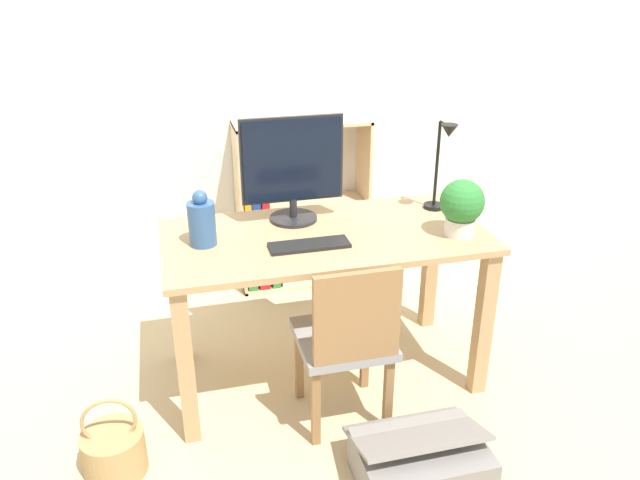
% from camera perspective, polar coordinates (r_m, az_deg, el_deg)
% --- Properties ---
extents(ground_plane, '(10.00, 10.00, 0.00)m').
position_cam_1_polar(ground_plane, '(3.23, 0.45, -12.00)').
color(ground_plane, '#CCB284').
extents(wall_back, '(8.00, 0.05, 2.60)m').
position_cam_1_polar(wall_back, '(3.80, -4.17, 15.06)').
color(wall_back, silver).
rests_on(wall_back, ground_plane).
extents(desk, '(1.47, 0.72, 0.77)m').
position_cam_1_polar(desk, '(2.90, 0.49, -1.86)').
color(desk, tan).
rests_on(desk, ground_plane).
extents(monitor, '(0.48, 0.23, 0.50)m').
position_cam_1_polar(monitor, '(2.90, -2.55, 6.81)').
color(monitor, '#232326').
rests_on(monitor, desk).
extents(keyboard, '(0.35, 0.11, 0.02)m').
position_cam_1_polar(keyboard, '(2.71, -0.99, -0.47)').
color(keyboard, black).
rests_on(keyboard, desk).
extents(vase, '(0.12, 0.12, 0.25)m').
position_cam_1_polar(vase, '(2.74, -10.76, 1.68)').
color(vase, '#33598C').
rests_on(vase, desk).
extents(desk_lamp, '(0.10, 0.19, 0.45)m').
position_cam_1_polar(desk_lamp, '(3.04, 11.14, 7.33)').
color(desk_lamp, black).
rests_on(desk_lamp, desk).
extents(potted_plant, '(0.20, 0.20, 0.26)m').
position_cam_1_polar(potted_plant, '(2.84, 12.83, 3.08)').
color(potted_plant, silver).
rests_on(potted_plant, desk).
extents(chair, '(0.40, 0.40, 0.82)m').
position_cam_1_polar(chair, '(2.68, 2.47, -8.99)').
color(chair, gray).
rests_on(chair, ground_plane).
extents(bookshelf, '(0.80, 0.28, 1.04)m').
position_cam_1_polar(bookshelf, '(3.86, -3.93, 2.25)').
color(bookshelf, '#D8BC8C').
rests_on(bookshelf, ground_plane).
extents(basket, '(0.25, 0.25, 0.36)m').
position_cam_1_polar(basket, '(2.79, -18.32, -17.79)').
color(basket, tan).
rests_on(basket, ground_plane).
extents(storage_box, '(0.51, 0.41, 0.26)m').
position_cam_1_polar(storage_box, '(2.65, 9.15, -19.37)').
color(storage_box, gray).
rests_on(storage_box, ground_plane).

